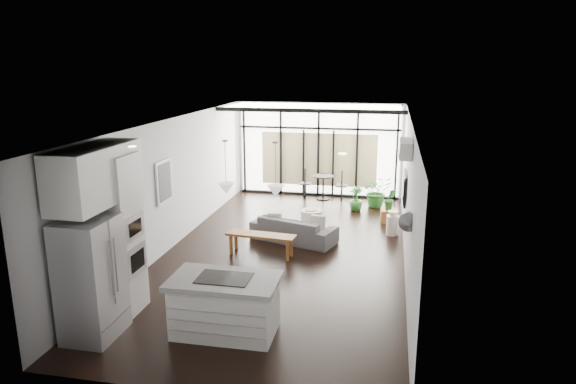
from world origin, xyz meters
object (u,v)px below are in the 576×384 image
at_px(tv, 405,188).
at_px(sofa, 294,225).
at_px(console_bench, 261,245).
at_px(pouf, 311,218).
at_px(milk_can, 393,223).
at_px(fridge, 91,279).
at_px(island, 225,306).

bearing_deg(tv, sofa, -173.28).
distance_m(console_bench, pouf, 2.27).
height_order(pouf, milk_can, milk_can).
bearing_deg(fridge, milk_can, 52.12).
bearing_deg(sofa, milk_can, -140.11).
bearing_deg(island, console_bench, 94.33).
height_order(island, console_bench, island).
bearing_deg(island, fridge, -166.80).
xyz_separation_m(island, sofa, (0.24, 4.21, -0.06)).
bearing_deg(milk_can, sofa, -158.31).
bearing_deg(console_bench, island, -79.56).
bearing_deg(milk_can, tv, -70.47).
bearing_deg(console_bench, sofa, 69.50).
xyz_separation_m(fridge, pouf, (2.34, 5.79, -0.70)).
relative_size(sofa, pouf, 3.73).
relative_size(island, pouf, 3.10).
xyz_separation_m(pouf, tv, (2.18, -0.84, 1.09)).
bearing_deg(pouf, island, -94.99).
bearing_deg(pouf, fridge, -111.97).
bearing_deg(island, tv, 59.06).
relative_size(console_bench, milk_can, 2.52).
bearing_deg(console_bench, fridge, -108.11).
height_order(island, milk_can, island).
xyz_separation_m(fridge, tv, (4.52, 4.95, 0.39)).
relative_size(fridge, sofa, 0.94).
bearing_deg(tv, island, -120.52).
bearing_deg(console_bench, tv, 29.81).
height_order(console_bench, milk_can, milk_can).
height_order(fridge, pouf, fridge).
distance_m(sofa, pouf, 1.16).
distance_m(sofa, milk_can, 2.37).
distance_m(fridge, pouf, 6.29).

